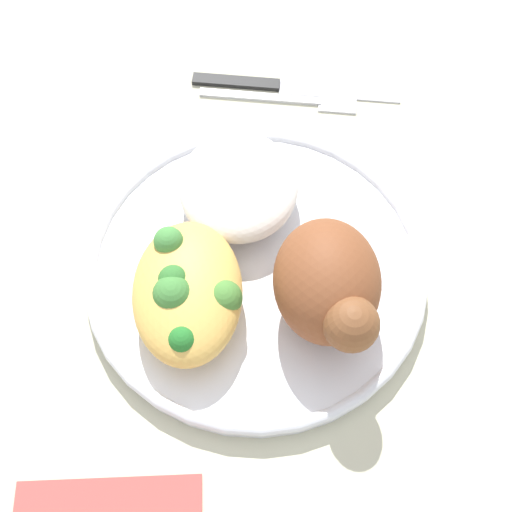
{
  "coord_description": "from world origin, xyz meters",
  "views": [
    {
      "loc": [
        0.25,
        -0.01,
        0.48
      ],
      "look_at": [
        0.0,
        0.0,
        0.03
      ],
      "focal_mm": 48.6,
      "sensor_mm": 36.0,
      "label": 1
    }
  ],
  "objects_px": {
    "roasted_chicken": "(329,285)",
    "mac_cheese_with_broccoli": "(187,291)",
    "fork": "(288,98)",
    "knife": "(278,84)",
    "rice_pile": "(238,186)",
    "plate": "(256,268)"
  },
  "relations": [
    {
      "from": "mac_cheese_with_broccoli",
      "to": "roasted_chicken",
      "type": "bearing_deg",
      "value": 86.51
    },
    {
      "from": "plate",
      "to": "rice_pile",
      "type": "relative_size",
      "value": 2.53
    },
    {
      "from": "roasted_chicken",
      "to": "rice_pile",
      "type": "xyz_separation_m",
      "value": [
        -0.1,
        -0.06,
        -0.02
      ]
    },
    {
      "from": "roasted_chicken",
      "to": "knife",
      "type": "distance_m",
      "value": 0.24
    },
    {
      "from": "knife",
      "to": "fork",
      "type": "bearing_deg",
      "value": 26.98
    },
    {
      "from": "mac_cheese_with_broccoli",
      "to": "knife",
      "type": "height_order",
      "value": "mac_cheese_with_broccoli"
    },
    {
      "from": "plate",
      "to": "knife",
      "type": "bearing_deg",
      "value": 172.28
    },
    {
      "from": "mac_cheese_with_broccoli",
      "to": "fork",
      "type": "distance_m",
      "value": 0.23
    },
    {
      "from": "roasted_chicken",
      "to": "plate",
      "type": "bearing_deg",
      "value": -129.0
    },
    {
      "from": "roasted_chicken",
      "to": "mac_cheese_with_broccoli",
      "type": "distance_m",
      "value": 0.1
    },
    {
      "from": "fork",
      "to": "knife",
      "type": "distance_m",
      "value": 0.02
    },
    {
      "from": "mac_cheese_with_broccoli",
      "to": "knife",
      "type": "xyz_separation_m",
      "value": [
        -0.23,
        0.08,
        -0.04
      ]
    },
    {
      "from": "rice_pile",
      "to": "roasted_chicken",
      "type": "bearing_deg",
      "value": 31.83
    },
    {
      "from": "fork",
      "to": "knife",
      "type": "xyz_separation_m",
      "value": [
        -0.02,
        -0.01,
        0.0
      ]
    },
    {
      "from": "rice_pile",
      "to": "fork",
      "type": "xyz_separation_m",
      "value": [
        -0.12,
        0.05,
        -0.03
      ]
    },
    {
      "from": "plate",
      "to": "roasted_chicken",
      "type": "xyz_separation_m",
      "value": [
        0.04,
        0.05,
        0.05
      ]
    },
    {
      "from": "roasted_chicken",
      "to": "mac_cheese_with_broccoli",
      "type": "xyz_separation_m",
      "value": [
        -0.01,
        -0.1,
        -0.02
      ]
    },
    {
      "from": "roasted_chicken",
      "to": "mac_cheese_with_broccoli",
      "type": "bearing_deg",
      "value": -93.49
    },
    {
      "from": "rice_pile",
      "to": "fork",
      "type": "height_order",
      "value": "rice_pile"
    },
    {
      "from": "mac_cheese_with_broccoli",
      "to": "plate",
      "type": "bearing_deg",
      "value": 124.02
    },
    {
      "from": "mac_cheese_with_broccoli",
      "to": "knife",
      "type": "distance_m",
      "value": 0.24
    },
    {
      "from": "rice_pile",
      "to": "knife",
      "type": "height_order",
      "value": "rice_pile"
    }
  ]
}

